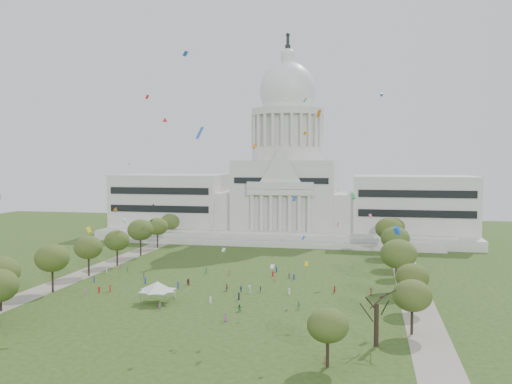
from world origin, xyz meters
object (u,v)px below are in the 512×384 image
Objects in this scene: person_0 at (371,292)px; capitol at (287,187)px; big_bare_tree at (377,300)px; event_tent at (158,286)px; person_1 at (325,362)px.

capitol is at bearing 152.11° from person_0.
big_bare_tree is 6.36× the size of person_0.
event_tent reaches higher than person_0.
capitol is 157.88m from person_1.
capitol is 96.40× the size of person_1.
person_0 is (37.15, -103.22, -21.29)m from capitol.
capitol is 12.50× the size of big_bare_tree.
capitol is 79.47× the size of person_0.
person_0 is (-0.85, 38.37, -7.67)m from big_bare_tree.
person_1 is at bearing -56.19° from person_0.
person_1 is (-7.53, -50.37, -0.18)m from person_0.
event_tent is 6.20× the size of person_1.
capitol is at bearing 94.76° from person_1.
capitol is 147.23m from big_bare_tree.
event_tent is at bearing 157.76° from big_bare_tree.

